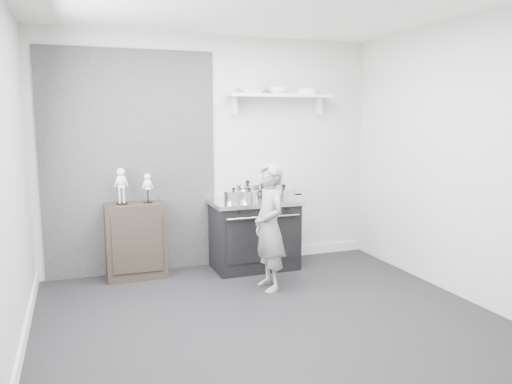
{
  "coord_description": "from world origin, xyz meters",
  "views": [
    {
      "loc": [
        -1.53,
        -3.89,
        1.78
      ],
      "look_at": [
        0.23,
        0.95,
        0.99
      ],
      "focal_mm": 35.0,
      "sensor_mm": 36.0,
      "label": 1
    }
  ],
  "objects": [
    {
      "name": "bowl_large",
      "position": [
        0.44,
        1.67,
        2.08
      ],
      "size": [
        0.32,
        0.32,
        0.08
      ],
      "primitive_type": "imported",
      "color": "white",
      "rests_on": "wall_shelf"
    },
    {
      "name": "plate_stack",
      "position": [
        1.15,
        1.67,
        2.07
      ],
      "size": [
        0.25,
        0.25,
        0.06
      ],
      "primitive_type": "cylinder",
      "color": "white",
      "rests_on": "wall_shelf"
    },
    {
      "name": "room_shell",
      "position": [
        -0.09,
        0.15,
        1.64
      ],
      "size": [
        4.02,
        3.62,
        2.71
      ],
      "color": "#B4B4B1",
      "rests_on": "ground"
    },
    {
      "name": "wall_shelf",
      "position": [
        0.8,
        1.68,
        2.01
      ],
      "size": [
        1.3,
        0.26,
        0.24
      ],
      "color": "silver",
      "rests_on": "room_shell"
    },
    {
      "name": "ground",
      "position": [
        0.0,
        0.0,
        0.0
      ],
      "size": [
        4.0,
        4.0,
        0.0
      ],
      "primitive_type": "plane",
      "color": "black",
      "rests_on": "ground"
    },
    {
      "name": "bowl_small",
      "position": [
        0.76,
        1.67,
        2.08
      ],
      "size": [
        0.24,
        0.24,
        0.07
      ],
      "primitive_type": "imported",
      "color": "white",
      "rests_on": "wall_shelf"
    },
    {
      "name": "skeleton_full",
      "position": [
        -1.08,
        1.61,
        1.06
      ],
      "size": [
        0.13,
        0.08,
        0.46
      ],
      "primitive_type": null,
      "color": "silver",
      "rests_on": "side_cabinet"
    },
    {
      "name": "skeleton_torso",
      "position": [
        -0.8,
        1.61,
        1.02
      ],
      "size": [
        0.1,
        0.07,
        0.37
      ],
      "primitive_type": null,
      "color": "silver",
      "rests_on": "side_cabinet"
    },
    {
      "name": "pot_back_left",
      "position": [
        0.35,
        1.58,
        0.9
      ],
      "size": [
        0.37,
        0.28,
        0.22
      ],
      "color": "silver",
      "rests_on": "stove"
    },
    {
      "name": "stove",
      "position": [
        0.4,
        1.48,
        0.41
      ],
      "size": [
        1.02,
        0.63,
        0.81
      ],
      "color": "black",
      "rests_on": "ground"
    },
    {
      "name": "pot_front_left",
      "position": [
        0.12,
        1.37,
        0.88
      ],
      "size": [
        0.31,
        0.22,
        0.17
      ],
      "color": "silver",
      "rests_on": "stove"
    },
    {
      "name": "pot_back_right",
      "position": [
        0.65,
        1.6,
        0.91
      ],
      "size": [
        0.38,
        0.29,
        0.23
      ],
      "color": "silver",
      "rests_on": "stove"
    },
    {
      "name": "side_cabinet",
      "position": [
        -0.95,
        1.61,
        0.42
      ],
      "size": [
        0.64,
        0.37,
        0.83
      ],
      "primitive_type": "cube",
      "color": "black",
      "rests_on": "ground"
    },
    {
      "name": "child",
      "position": [
        0.3,
        0.74,
        0.65
      ],
      "size": [
        0.34,
        0.49,
        1.31
      ],
      "primitive_type": "imported",
      "rotation": [
        0.0,
        0.0,
        -1.52
      ],
      "color": "gray",
      "rests_on": "ground"
    },
    {
      "name": "pot_front_right",
      "position": [
        0.69,
        1.3,
        0.89
      ],
      "size": [
        0.36,
        0.28,
        0.2
      ],
      "color": "silver",
      "rests_on": "stove"
    },
    {
      "name": "pot_front_center",
      "position": [
        0.27,
        1.29,
        0.88
      ],
      "size": [
        0.29,
        0.21,
        0.17
      ],
      "color": "silver",
      "rests_on": "stove"
    }
  ]
}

